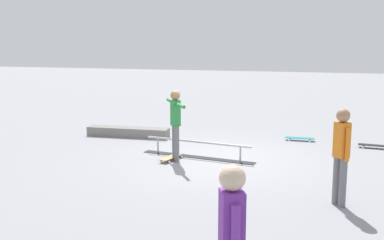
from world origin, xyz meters
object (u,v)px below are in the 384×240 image
at_px(skate_ledge, 128,132).
at_px(skater_main, 176,120).
at_px(skateboard_main, 172,157).
at_px(loose_skateboard_black, 374,146).
at_px(grind_rail, 198,150).
at_px(bystander_orange_shirt, 341,151).
at_px(loose_skateboard_teal, 300,138).

distance_m(skate_ledge, skater_main, 3.26).
height_order(skateboard_main, loose_skateboard_black, same).
relative_size(grind_rail, loose_skateboard_black, 3.52).
bearing_deg(skateboard_main, skate_ledge, -122.24).
height_order(skateboard_main, bystander_orange_shirt, bystander_orange_shirt).
distance_m(grind_rail, bystander_orange_shirt, 4.14).
distance_m(skater_main, loose_skateboard_teal, 4.14).
height_order(skate_ledge, skater_main, skater_main).
bearing_deg(skateboard_main, grind_rail, 142.10).
bearing_deg(skater_main, skate_ledge, 10.18).
bearing_deg(skateboard_main, bystander_orange_shirt, 75.12).
relative_size(grind_rail, skateboard_main, 3.49).
bearing_deg(skate_ledge, skater_main, 133.48).
relative_size(skater_main, loose_skateboard_teal, 2.07).
xyz_separation_m(grind_rail, skateboard_main, (0.53, 0.39, -0.11)).
bearing_deg(loose_skateboard_black, loose_skateboard_teal, -6.13).
distance_m(skater_main, skateboard_main, 0.90).
relative_size(grind_rail, skater_main, 1.73).
height_order(grind_rail, loose_skateboard_black, grind_rail).
relative_size(grind_rail, loose_skateboard_teal, 3.59).
relative_size(bystander_orange_shirt, loose_skateboard_teal, 2.10).
bearing_deg(loose_skateboard_teal, skater_main, 48.48).
relative_size(skater_main, bystander_orange_shirt, 0.99).
relative_size(grind_rail, skate_ledge, 1.19).
bearing_deg(loose_skateboard_teal, bystander_orange_shirt, 100.17).
height_order(skater_main, bystander_orange_shirt, bystander_orange_shirt).
xyz_separation_m(bystander_orange_shirt, loose_skateboard_black, (-1.03, -4.69, -0.88)).
bearing_deg(skater_main, bystander_orange_shirt, -153.74).
height_order(skater_main, skateboard_main, skater_main).
distance_m(bystander_orange_shirt, loose_skateboard_black, 4.88).
bearing_deg(skater_main, loose_skateboard_teal, -75.11).
relative_size(skate_ledge, loose_skateboard_teal, 3.01).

